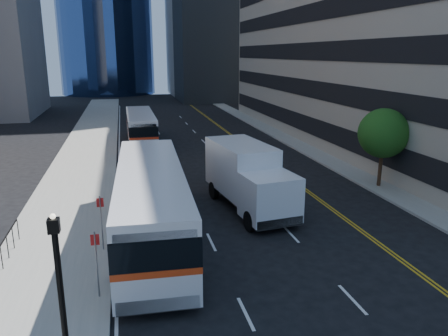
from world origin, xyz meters
The scene contains 8 objects.
ground centered at (0.00, 0.00, 0.00)m, with size 160.00×160.00×0.00m, color black.
sidewalk_west centered at (-10.50, 25.00, 0.07)m, with size 5.00×90.00×0.15m, color gray.
sidewalk_east centered at (9.00, 25.00, 0.07)m, with size 2.00×90.00×0.15m, color gray.
street_tree centered at (9.00, 8.00, 3.64)m, with size 3.20×3.20×5.10m.
lamp_post centered at (-9.00, -6.00, 2.72)m, with size 0.28×0.28×4.56m.
bus_front centered at (-6.17, 2.93, 1.91)m, with size 3.48×13.70×3.51m.
bus_rear centered at (-5.64, 26.81, 1.63)m, with size 2.60×11.56×2.98m.
box_truck centered at (-0.58, 5.97, 1.92)m, with size 3.62×7.88×3.64m.
Camera 1 is at (-7.16, -16.63, 8.60)m, focal length 35.00 mm.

